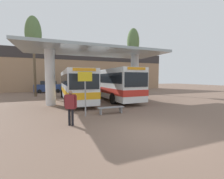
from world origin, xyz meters
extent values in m
plane|color=#755B4C|center=(0.00, 0.00, 0.00)|extent=(100.00, 100.00, 0.00)
cube|color=#9E7A5B|center=(0.00, 25.14, 3.96)|extent=(40.00, 0.50, 7.92)
cube|color=#332D2D|center=(0.00, 25.14, 6.97)|extent=(40.00, 0.58, 1.90)
cylinder|color=silver|center=(-4.36, 9.39, 2.50)|extent=(0.86, 0.86, 5.01)
cylinder|color=silver|center=(4.36, 9.39, 2.50)|extent=(0.86, 0.86, 5.01)
cube|color=#93A3A8|center=(0.00, 9.39, 5.13)|extent=(13.73, 5.82, 0.24)
cube|color=silver|center=(-1.92, 11.61, 1.77)|extent=(2.49, 11.79, 2.91)
cube|color=black|center=(-1.92, 11.61, 2.32)|extent=(2.52, 11.32, 0.93)
cube|color=orange|center=(-1.92, 11.61, 1.12)|extent=(2.53, 11.83, 0.52)
cube|color=black|center=(-1.95, 5.69, 2.21)|extent=(2.22, 0.07, 1.16)
cube|color=orange|center=(-1.95, 5.69, 3.08)|extent=(1.69, 0.06, 0.22)
cylinder|color=black|center=(-3.15, 7.97, 0.49)|extent=(0.29, 0.97, 0.97)
cylinder|color=black|center=(-0.73, 7.95, 0.49)|extent=(0.29, 0.97, 0.97)
cylinder|color=black|center=(-3.10, 14.86, 0.49)|extent=(0.29, 0.97, 0.97)
cylinder|color=black|center=(-0.69, 14.84, 0.49)|extent=(0.29, 0.97, 0.97)
cube|color=white|center=(2.21, 11.18, 1.87)|extent=(2.80, 11.16, 3.06)
cube|color=black|center=(2.21, 11.18, 2.45)|extent=(2.82, 10.72, 0.98)
cube|color=red|center=(2.21, 11.18, 1.18)|extent=(2.84, 11.20, 0.55)
cube|color=black|center=(2.38, 5.61, 2.33)|extent=(2.26, 0.13, 1.22)
cube|color=orange|center=(2.38, 5.61, 3.26)|extent=(1.72, 0.10, 0.22)
cylinder|color=black|center=(1.09, 7.71, 0.53)|extent=(0.31, 1.06, 1.05)
cylinder|color=black|center=(3.54, 7.78, 0.53)|extent=(0.31, 1.06, 1.05)
cylinder|color=black|center=(0.89, 14.20, 0.53)|extent=(0.31, 1.06, 1.05)
cylinder|color=black|center=(3.34, 14.27, 0.53)|extent=(0.31, 1.06, 1.05)
cube|color=gray|center=(-0.42, 4.27, 0.44)|extent=(1.86, 0.44, 0.04)
cube|color=gray|center=(-1.17, 4.27, 0.21)|extent=(0.07, 0.37, 0.42)
cube|color=gray|center=(0.32, 4.27, 0.21)|extent=(0.07, 0.37, 0.42)
cylinder|color=gray|center=(-2.21, 4.19, 1.13)|extent=(0.09, 0.09, 2.25)
cube|color=gold|center=(-2.21, 4.19, 2.55)|extent=(0.90, 0.06, 0.60)
cylinder|color=black|center=(-3.37, 2.61, 0.44)|extent=(0.17, 0.17, 0.88)
cylinder|color=black|center=(-3.22, 2.53, 0.44)|extent=(0.17, 0.17, 0.88)
cube|color=maroon|center=(-3.29, 2.57, 1.25)|extent=(0.54, 0.46, 0.73)
sphere|color=#89664C|center=(-3.29, 2.57, 1.71)|extent=(0.20, 0.20, 0.20)
cylinder|color=maroon|center=(-3.54, 2.71, 1.25)|extent=(0.13, 0.13, 0.62)
cylinder|color=maroon|center=(-3.04, 2.43, 1.25)|extent=(0.13, 0.13, 0.62)
cylinder|color=brown|center=(-6.39, 17.13, 3.54)|extent=(0.31, 0.31, 7.08)
ellipsoid|color=#516B3D|center=(-6.39, 17.13, 8.31)|extent=(2.03, 2.03, 4.47)
cylinder|color=brown|center=(8.23, 16.72, 3.60)|extent=(0.32, 0.32, 7.19)
ellipsoid|color=#516B3D|center=(8.23, 16.72, 8.39)|extent=(1.98, 1.98, 4.36)
cube|color=navy|center=(-4.89, 22.58, 0.81)|extent=(4.60, 1.95, 1.17)
cube|color=#1E2328|center=(-4.89, 22.58, 1.70)|extent=(2.55, 1.74, 0.59)
cylinder|color=black|center=(-3.51, 23.52, 0.32)|extent=(0.66, 0.24, 0.65)
cylinder|color=black|center=(-3.45, 21.72, 0.32)|extent=(0.66, 0.24, 0.65)
cylinder|color=black|center=(-6.33, 23.44, 0.32)|extent=(0.66, 0.24, 0.65)
cylinder|color=black|center=(-6.27, 21.63, 0.32)|extent=(0.66, 0.24, 0.65)
camera|label=1|loc=(-4.08, -5.28, 2.44)|focal=24.00mm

